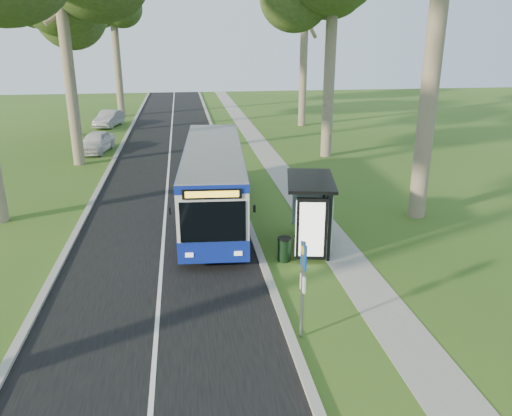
{
  "coord_description": "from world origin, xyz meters",
  "views": [
    {
      "loc": [
        -2.54,
        -13.52,
        7.53
      ],
      "look_at": [
        -0.03,
        3.51,
        1.6
      ],
      "focal_mm": 35.0,
      "sensor_mm": 36.0,
      "label": 1
    }
  ],
  "objects_px": {
    "litter_bin": "(284,249)",
    "bus_stop_sign": "(303,280)",
    "bus": "(214,181)",
    "car_silver": "(109,119)",
    "car_white": "(96,142)",
    "bus_shelter": "(317,203)"
  },
  "relations": [
    {
      "from": "litter_bin",
      "to": "bus_stop_sign",
      "type": "bearing_deg",
      "value": -95.99
    },
    {
      "from": "bus",
      "to": "car_silver",
      "type": "xyz_separation_m",
      "value": [
        -7.62,
        24.39,
        -0.89
      ]
    },
    {
      "from": "car_white",
      "to": "bus_shelter",
      "type": "bearing_deg",
      "value": -49.83
    },
    {
      "from": "litter_bin",
      "to": "car_silver",
      "type": "distance_m",
      "value": 31.1
    },
    {
      "from": "bus_shelter",
      "to": "car_silver",
      "type": "height_order",
      "value": "bus_shelter"
    },
    {
      "from": "bus_stop_sign",
      "to": "bus_shelter",
      "type": "bearing_deg",
      "value": 66.9
    },
    {
      "from": "bus",
      "to": "car_white",
      "type": "relative_size",
      "value": 2.85
    },
    {
      "from": "bus",
      "to": "bus_shelter",
      "type": "xyz_separation_m",
      "value": [
        3.42,
        -4.48,
        0.29
      ]
    },
    {
      "from": "bus",
      "to": "bus_shelter",
      "type": "distance_m",
      "value": 5.64
    },
    {
      "from": "bus_shelter",
      "to": "litter_bin",
      "type": "xyz_separation_m",
      "value": [
        -1.31,
        -0.68,
        -1.43
      ]
    },
    {
      "from": "litter_bin",
      "to": "bus_shelter",
      "type": "bearing_deg",
      "value": 27.42
    },
    {
      "from": "bus",
      "to": "car_silver",
      "type": "height_order",
      "value": "bus"
    },
    {
      "from": "litter_bin",
      "to": "car_white",
      "type": "distance_m",
      "value": 21.3
    },
    {
      "from": "bus",
      "to": "car_white",
      "type": "distance_m",
      "value": 15.77
    },
    {
      "from": "bus",
      "to": "bus_stop_sign",
      "type": "height_order",
      "value": "bus"
    },
    {
      "from": "car_silver",
      "to": "car_white",
      "type": "bearing_deg",
      "value": -74.93
    },
    {
      "from": "litter_bin",
      "to": "car_white",
      "type": "xyz_separation_m",
      "value": [
        -9.27,
        19.17,
        0.26
      ]
    },
    {
      "from": "bus_shelter",
      "to": "car_white",
      "type": "xyz_separation_m",
      "value": [
        -10.58,
        18.5,
        -1.17
      ]
    },
    {
      "from": "bus",
      "to": "car_silver",
      "type": "bearing_deg",
      "value": 111.34
    },
    {
      "from": "bus_shelter",
      "to": "car_white",
      "type": "relative_size",
      "value": 0.82
    },
    {
      "from": "litter_bin",
      "to": "car_white",
      "type": "height_order",
      "value": "car_white"
    },
    {
      "from": "car_white",
      "to": "car_silver",
      "type": "height_order",
      "value": "car_white"
    }
  ]
}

